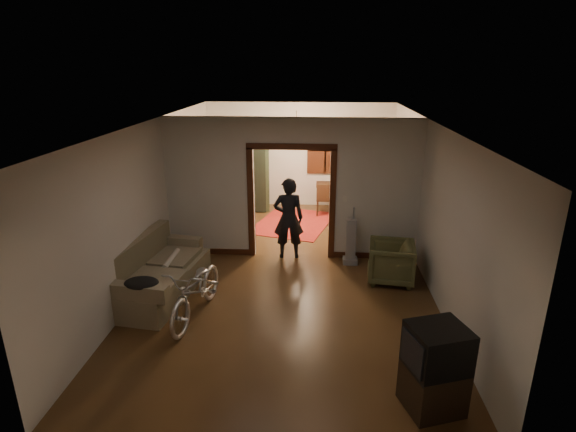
# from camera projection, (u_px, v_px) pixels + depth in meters

# --- Properties ---
(floor) EXTENTS (5.00, 8.50, 0.01)m
(floor) POSITION_uv_depth(u_px,v_px,m) (289.00, 270.00, 8.59)
(floor) COLOR #3A2412
(floor) RESTS_ON ground
(ceiling) EXTENTS (5.00, 8.50, 0.01)m
(ceiling) POSITION_uv_depth(u_px,v_px,m) (289.00, 122.00, 7.69)
(ceiling) COLOR white
(ceiling) RESTS_ON floor
(wall_back) EXTENTS (5.00, 0.02, 2.80)m
(wall_back) POSITION_uv_depth(u_px,v_px,m) (299.00, 155.00, 12.15)
(wall_back) COLOR beige
(wall_back) RESTS_ON floor
(wall_left) EXTENTS (0.02, 8.50, 2.80)m
(wall_left) POSITION_uv_depth(u_px,v_px,m) (154.00, 198.00, 8.30)
(wall_left) COLOR beige
(wall_left) RESTS_ON floor
(wall_right) EXTENTS (0.02, 8.50, 2.80)m
(wall_right) POSITION_uv_depth(u_px,v_px,m) (429.00, 203.00, 7.98)
(wall_right) COLOR beige
(wall_right) RESTS_ON floor
(partition_wall) EXTENTS (5.00, 0.14, 2.80)m
(partition_wall) POSITION_uv_depth(u_px,v_px,m) (292.00, 189.00, 8.84)
(partition_wall) COLOR beige
(partition_wall) RESTS_ON floor
(door_casing) EXTENTS (1.74, 0.20, 2.32)m
(door_casing) POSITION_uv_depth(u_px,v_px,m) (292.00, 204.00, 8.94)
(door_casing) COLOR #3A1A0D
(door_casing) RESTS_ON floor
(far_window) EXTENTS (0.98, 0.06, 1.28)m
(far_window) POSITION_uv_depth(u_px,v_px,m) (325.00, 150.00, 12.02)
(far_window) COLOR black
(far_window) RESTS_ON wall_back
(chandelier) EXTENTS (0.24, 0.24, 0.24)m
(chandelier) POSITION_uv_depth(u_px,v_px,m) (296.00, 129.00, 10.19)
(chandelier) COLOR #FFE0A5
(chandelier) RESTS_ON ceiling
(light_switch) EXTENTS (0.08, 0.01, 0.12)m
(light_switch) POSITION_uv_depth(u_px,v_px,m) (345.00, 199.00, 8.75)
(light_switch) COLOR silver
(light_switch) RESTS_ON partition_wall
(sofa) EXTENTS (1.24, 2.24, 0.98)m
(sofa) POSITION_uv_depth(u_px,v_px,m) (160.00, 268.00, 7.55)
(sofa) COLOR #696246
(sofa) RESTS_ON floor
(rolled_paper) EXTENTS (0.09, 0.74, 0.09)m
(rolled_paper) POSITION_uv_depth(u_px,v_px,m) (171.00, 259.00, 7.81)
(rolled_paper) COLOR beige
(rolled_paper) RESTS_ON sofa
(jacket) EXTENTS (0.51, 0.38, 0.15)m
(jacket) POSITION_uv_depth(u_px,v_px,m) (141.00, 283.00, 6.62)
(jacket) COLOR black
(jacket) RESTS_ON sofa
(bicycle) EXTENTS (0.85, 1.81, 0.91)m
(bicycle) POSITION_uv_depth(u_px,v_px,m) (197.00, 290.00, 6.88)
(bicycle) COLOR silver
(bicycle) RESTS_ON floor
(armchair) EXTENTS (0.90, 0.88, 0.74)m
(armchair) POSITION_uv_depth(u_px,v_px,m) (391.00, 262.00, 8.07)
(armchair) COLOR #4E502D
(armchair) RESTS_ON floor
(tv_stand) EXTENTS (0.74, 0.71, 0.55)m
(tv_stand) POSITION_uv_depth(u_px,v_px,m) (433.00, 387.00, 5.09)
(tv_stand) COLOR black
(tv_stand) RESTS_ON floor
(crt_tv) EXTENTS (0.75, 0.71, 0.52)m
(crt_tv) POSITION_uv_depth(u_px,v_px,m) (438.00, 349.00, 4.92)
(crt_tv) COLOR black
(crt_tv) RESTS_ON tv_stand
(vacuum) EXTENTS (0.33, 0.29, 0.92)m
(vacuum) POSITION_uv_depth(u_px,v_px,m) (351.00, 242.00, 8.74)
(vacuum) COLOR gray
(vacuum) RESTS_ON floor
(person) EXTENTS (0.64, 0.46, 1.66)m
(person) POSITION_uv_depth(u_px,v_px,m) (288.00, 218.00, 8.93)
(person) COLOR black
(person) RESTS_ON floor
(oriental_rug) EXTENTS (2.18, 2.54, 0.02)m
(oriental_rug) POSITION_uv_depth(u_px,v_px,m) (294.00, 223.00, 11.13)
(oriental_rug) COLOR maroon
(oriental_rug) RESTS_ON floor
(locker) EXTENTS (1.10, 0.79, 1.99)m
(locker) POSITION_uv_depth(u_px,v_px,m) (249.00, 174.00, 11.85)
(locker) COLOR #26331E
(locker) RESTS_ON floor
(globe) EXTENTS (0.26, 0.26, 0.26)m
(globe) POSITION_uv_depth(u_px,v_px,m) (248.00, 138.00, 11.55)
(globe) COLOR #1E5972
(globe) RESTS_ON locker
(desk) EXTENTS (1.00, 0.58, 0.73)m
(desk) POSITION_uv_depth(u_px,v_px,m) (334.00, 197.00, 11.98)
(desk) COLOR black
(desk) RESTS_ON floor
(desk_chair) EXTENTS (0.44, 0.44, 0.86)m
(desk_chair) POSITION_uv_depth(u_px,v_px,m) (324.00, 199.00, 11.61)
(desk_chair) COLOR black
(desk_chair) RESTS_ON floor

